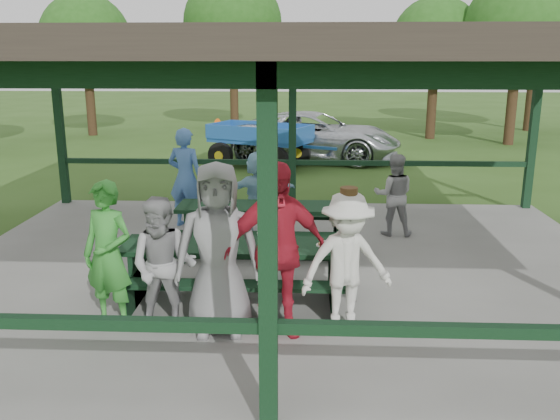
{
  "coord_description": "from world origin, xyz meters",
  "views": [
    {
      "loc": [
        0.3,
        -8.2,
        3.14
      ],
      "look_at": [
        -0.07,
        -0.3,
        1.06
      ],
      "focal_mm": 38.0,
      "sensor_mm": 36.0,
      "label": 1
    }
  ],
  "objects_px": {
    "contestant_white_fedora": "(347,264)",
    "spectator_grey": "(394,195)",
    "picnic_table_far": "(264,222)",
    "contestant_green": "(108,255)",
    "contestant_grey_left": "(164,266)",
    "spectator_blue": "(186,178)",
    "contestant_grey_mid": "(218,249)",
    "picnic_table_near": "(235,265)",
    "contestant_red": "(276,250)",
    "spectator_lblue": "(258,192)",
    "pickup_truck": "(314,136)",
    "farm_trailer": "(260,144)"
  },
  "relations": [
    {
      "from": "contestant_white_fedora",
      "to": "spectator_grey",
      "type": "relative_size",
      "value": 1.18
    },
    {
      "from": "picnic_table_far",
      "to": "contestant_green",
      "type": "height_order",
      "value": "contestant_green"
    },
    {
      "from": "contestant_green",
      "to": "contestant_grey_left",
      "type": "height_order",
      "value": "contestant_green"
    },
    {
      "from": "contestant_white_fedora",
      "to": "spectator_blue",
      "type": "xyz_separation_m",
      "value": [
        -2.63,
        4.2,
        0.08
      ]
    },
    {
      "from": "contestant_grey_mid",
      "to": "picnic_table_near",
      "type": "bearing_deg",
      "value": 80.28
    },
    {
      "from": "contestant_grey_left",
      "to": "contestant_white_fedora",
      "type": "xyz_separation_m",
      "value": [
        2.02,
        0.08,
        0.03
      ]
    },
    {
      "from": "contestant_green",
      "to": "picnic_table_near",
      "type": "bearing_deg",
      "value": 48.73
    },
    {
      "from": "contestant_red",
      "to": "contestant_white_fedora",
      "type": "bearing_deg",
      "value": -15.69
    },
    {
      "from": "spectator_blue",
      "to": "contestant_white_fedora",
      "type": "bearing_deg",
      "value": 135.84
    },
    {
      "from": "contestant_grey_mid",
      "to": "contestant_white_fedora",
      "type": "bearing_deg",
      "value": -3.39
    },
    {
      "from": "picnic_table_far",
      "to": "contestant_red",
      "type": "distance_m",
      "value": 2.95
    },
    {
      "from": "contestant_grey_left",
      "to": "spectator_blue",
      "type": "relative_size",
      "value": 0.87
    },
    {
      "from": "contestant_grey_mid",
      "to": "picnic_table_far",
      "type": "bearing_deg",
      "value": 79.36
    },
    {
      "from": "contestant_grey_left",
      "to": "spectator_grey",
      "type": "distance_m",
      "value": 4.96
    },
    {
      "from": "spectator_lblue",
      "to": "pickup_truck",
      "type": "relative_size",
      "value": 0.28
    },
    {
      "from": "contestant_grey_mid",
      "to": "contestant_red",
      "type": "xyz_separation_m",
      "value": [
        0.64,
        -0.02,
        0.01
      ]
    },
    {
      "from": "spectator_grey",
      "to": "pickup_truck",
      "type": "distance_m",
      "value": 8.25
    },
    {
      "from": "contestant_white_fedora",
      "to": "pickup_truck",
      "type": "bearing_deg",
      "value": 74.14
    },
    {
      "from": "contestant_grey_left",
      "to": "farm_trailer",
      "type": "distance_m",
      "value": 10.76
    },
    {
      "from": "spectator_lblue",
      "to": "contestant_white_fedora",
      "type": "bearing_deg",
      "value": 97.16
    },
    {
      "from": "contestant_grey_mid",
      "to": "contestant_white_fedora",
      "type": "relative_size",
      "value": 1.16
    },
    {
      "from": "picnic_table_far",
      "to": "spectator_grey",
      "type": "relative_size",
      "value": 1.9
    },
    {
      "from": "picnic_table_near",
      "to": "spectator_blue",
      "type": "relative_size",
      "value": 1.57
    },
    {
      "from": "contestant_green",
      "to": "spectator_blue",
      "type": "bearing_deg",
      "value": 107.73
    },
    {
      "from": "picnic_table_far",
      "to": "contestant_grey_mid",
      "type": "bearing_deg",
      "value": -95.77
    },
    {
      "from": "picnic_table_near",
      "to": "picnic_table_far",
      "type": "bearing_deg",
      "value": 83.83
    },
    {
      "from": "contestant_red",
      "to": "contestant_white_fedora",
      "type": "distance_m",
      "value": 0.8
    },
    {
      "from": "pickup_truck",
      "to": "spectator_lblue",
      "type": "bearing_deg",
      "value": -174.89
    },
    {
      "from": "picnic_table_near",
      "to": "contestant_green",
      "type": "bearing_deg",
      "value": -149.63
    },
    {
      "from": "picnic_table_far",
      "to": "spectator_blue",
      "type": "height_order",
      "value": "spectator_blue"
    },
    {
      "from": "spectator_lblue",
      "to": "farm_trailer",
      "type": "bearing_deg",
      "value": -97.45
    },
    {
      "from": "picnic_table_near",
      "to": "farm_trailer",
      "type": "relative_size",
      "value": 0.76
    },
    {
      "from": "spectator_lblue",
      "to": "pickup_truck",
      "type": "bearing_deg",
      "value": -108.93
    },
    {
      "from": "contestant_grey_left",
      "to": "spectator_grey",
      "type": "height_order",
      "value": "contestant_grey_left"
    },
    {
      "from": "farm_trailer",
      "to": "spectator_lblue",
      "type": "bearing_deg",
      "value": -61.45
    },
    {
      "from": "contestant_grey_left",
      "to": "spectator_grey",
      "type": "relative_size",
      "value": 1.1
    },
    {
      "from": "pickup_truck",
      "to": "farm_trailer",
      "type": "distance_m",
      "value": 2.02
    },
    {
      "from": "spectator_blue",
      "to": "contestant_green",
      "type": "bearing_deg",
      "value": 103.13
    },
    {
      "from": "contestant_grey_left",
      "to": "farm_trailer",
      "type": "relative_size",
      "value": 0.42
    },
    {
      "from": "picnic_table_far",
      "to": "contestant_green",
      "type": "distance_m",
      "value": 3.21
    },
    {
      "from": "picnic_table_near",
      "to": "farm_trailer",
      "type": "distance_m",
      "value": 9.85
    },
    {
      "from": "picnic_table_far",
      "to": "farm_trailer",
      "type": "distance_m",
      "value": 7.87
    },
    {
      "from": "contestant_grey_mid",
      "to": "farm_trailer",
      "type": "xyz_separation_m",
      "value": [
        -0.37,
        10.71,
        -0.42
      ]
    },
    {
      "from": "spectator_blue",
      "to": "pickup_truck",
      "type": "bearing_deg",
      "value": -93.34
    },
    {
      "from": "contestant_grey_left",
      "to": "contestant_grey_mid",
      "type": "height_order",
      "value": "contestant_grey_mid"
    },
    {
      "from": "contestant_red",
      "to": "spectator_grey",
      "type": "distance_m",
      "value": 4.29
    },
    {
      "from": "picnic_table_near",
      "to": "spectator_blue",
      "type": "distance_m",
      "value": 3.63
    },
    {
      "from": "picnic_table_far",
      "to": "contestant_white_fedora",
      "type": "distance_m",
      "value": 3.07
    },
    {
      "from": "contestant_grey_left",
      "to": "contestant_grey_mid",
      "type": "relative_size",
      "value": 0.8
    },
    {
      "from": "contestant_green",
      "to": "spectator_blue",
      "type": "relative_size",
      "value": 0.95
    }
  ]
}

